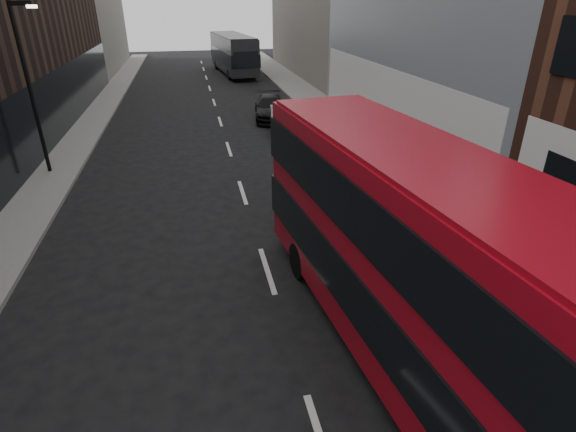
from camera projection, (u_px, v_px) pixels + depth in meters
sidewalk_right at (336, 118)px, 29.57m from camera, size 3.00×80.00×0.15m
sidewalk_left at (86, 131)px, 26.64m from camera, size 2.00×80.00×0.15m
building_left_mid at (18, 2)px, 27.33m from camera, size 5.00×24.00×14.00m
building_left_far at (86, 5)px, 46.87m from camera, size 5.00×20.00×13.00m
street_lamp at (30, 79)px, 18.65m from camera, size 1.06×0.22×7.00m
red_bus at (416, 254)px, 9.03m from camera, size 3.90×11.80×4.69m
grey_bus at (233, 53)px, 46.24m from camera, size 3.94×12.08×3.84m
car_a at (338, 178)px, 17.85m from camera, size 2.23×4.70×1.55m
car_b at (284, 120)px, 26.40m from camera, size 2.17×4.66×1.48m
car_c at (270, 108)px, 29.45m from camera, size 2.70×5.22×1.45m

